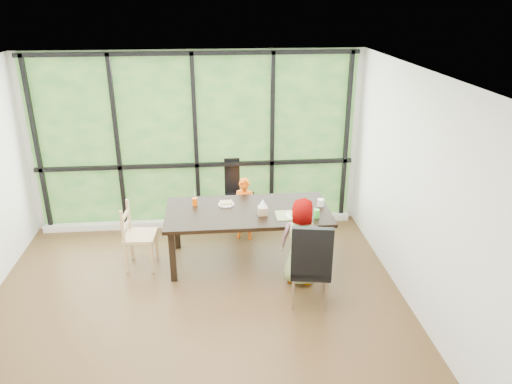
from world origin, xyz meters
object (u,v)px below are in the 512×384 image
Objects in this scene: chair_end_beech at (140,236)px; child_older at (303,242)px; green_cup at (317,214)px; plate_far at (226,204)px; plate_near at (295,215)px; chair_window_leather at (240,194)px; child_toddler at (245,209)px; chair_interior_leather at (311,262)px; tissue_box at (263,211)px; dining_table at (248,235)px; orange_cup at (195,202)px; white_mug at (321,203)px.

child_older is (2.08, -0.58, 0.12)m from chair_end_beech.
chair_end_beech reaches higher than green_cup.
plate_far is 0.88× the size of plate_near.
chair_window_leather is 1.14× the size of child_toddler.
tissue_box is (-0.46, 0.90, 0.26)m from chair_interior_leather.
chair_window_leather is at bearing -48.47° from chair_end_beech.
dining_table is 1.44m from chair_end_beech.
plate_far is 0.99m from plate_near.
plate_far is at bearing -2.05° from orange_cup.
chair_interior_leather is at bearing -52.79° from child_toddler.
chair_end_beech is 2.46m from white_mug.
dining_table is 1.25m from chair_interior_leather.
chair_end_beech is 7.33× the size of tissue_box.
plate_far is 1.90× the size of green_cup.
tissue_box is at bearing -39.36° from dining_table.
child_older is at bearing -31.45° from orange_cup.
plate_near is at bearing -26.96° from plate_far.
child_older is at bearing -46.33° from child_toddler.
white_mug is at bearing -6.95° from plate_far.
chair_window_leather reaches higher than chair_end_beech.
plate_near is at bearing 164.28° from green_cup.
child_older is 5.22× the size of plate_far.
dining_table is 0.49m from tissue_box.
plate_near is 2.62× the size of white_mug.
dining_table is at bearing -36.51° from plate_far.
child_older reaches higher than chair_window_leather.
orange_cup is at bearing -67.31° from chair_end_beech.
dining_table is 20.13× the size of orange_cup.
chair_interior_leather reaches higher than plate_near.
chair_end_beech is 0.95× the size of child_toddler.
plate_far is 1.77× the size of tissue_box.
child_toddler is 3.83× the size of plate_near.
chair_interior_leather is (0.65, -1.05, 0.17)m from dining_table.
child_toddler is 1.41m from child_older.
white_mug is (0.35, 0.65, 0.23)m from child_older.
plate_far is at bearing 142.33° from tissue_box.
orange_cup is (-0.43, 0.02, 0.05)m from plate_far.
plate_near is at bearing -12.09° from tissue_box.
dining_table is 1.07m from chair_window_leather.
chair_end_beech is at bearing 172.88° from green_cup.
plate_far is (-0.93, 1.26, 0.22)m from chair_interior_leather.
plate_far is at bearing -107.48° from chair_window_leather.
chair_window_leather is at bearing 116.08° from plate_near.
white_mug is at bearing -14.41° from child_toddler.
green_cup reaches higher than dining_table.
chair_end_beech is 2.16m from child_older.
chair_end_beech is at bearing 175.63° from tissue_box.
plate_far is at bearing -21.75° from child_older.
tissue_box is at bearing -81.08° from chair_window_leather.
orange_cup is at bearing -130.20° from chair_window_leather.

